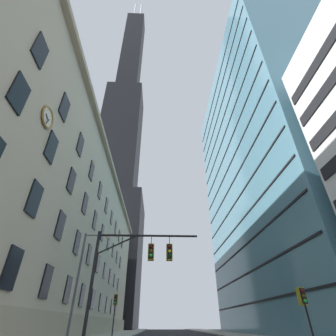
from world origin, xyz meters
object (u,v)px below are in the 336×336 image
Objects in this scene: traffic_signal_mast at (137,262)px; traffic_light_far_left at (115,302)px; street_lamppost at (82,273)px; traffic_light_near_right at (303,299)px.

traffic_light_far_left is (-3.11, 13.36, -1.40)m from traffic_signal_mast.
traffic_light_far_left is at bearing 103.12° from traffic_signal_mast.
traffic_light_near_right is at bearing -11.30° from street_lamppost.
traffic_signal_mast is at bearing -76.88° from traffic_light_far_left.
traffic_signal_mast is 6.10m from street_lamppost.
traffic_light_near_right is 0.43× the size of street_lamppost.
traffic_light_far_left is (-13.99, 12.33, 0.59)m from traffic_light_near_right.
street_lamppost is (-4.52, 4.10, -0.02)m from traffic_signal_mast.
traffic_light_near_right is 0.83× the size of traffic_light_far_left.
traffic_light_far_left is at bearing 81.38° from street_lamppost.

